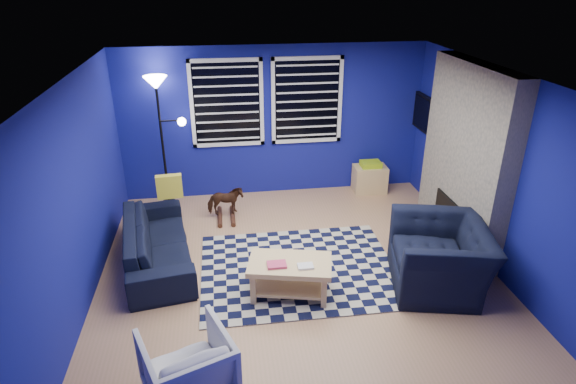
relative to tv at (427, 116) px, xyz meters
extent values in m
plane|color=tan|center=(-2.45, -2.00, -1.40)|extent=(5.00, 5.00, 0.00)
plane|color=white|center=(-2.45, -2.00, 1.10)|extent=(5.00, 5.00, 0.00)
plane|color=navy|center=(-2.45, 0.50, -0.15)|extent=(5.00, 0.00, 5.00)
plane|color=navy|center=(-4.95, -2.00, -0.15)|extent=(0.00, 5.00, 5.00)
plane|color=navy|center=(0.05, -2.00, -0.15)|extent=(0.00, 5.00, 5.00)
cube|color=gray|center=(-0.08, -1.50, -0.15)|extent=(0.26, 2.00, 2.50)
cube|color=black|center=(-0.22, -1.50, -1.05)|extent=(0.04, 0.70, 0.60)
cube|color=gray|center=(-0.35, -1.50, -1.36)|extent=(0.50, 1.20, 0.08)
cube|color=black|center=(-3.20, 0.48, 0.20)|extent=(1.05, 0.02, 1.30)
cube|color=white|center=(-3.20, 0.47, 0.88)|extent=(1.17, 0.05, 0.06)
cube|color=white|center=(-3.20, 0.47, -0.48)|extent=(1.17, 0.05, 0.06)
cube|color=black|center=(-1.90, 0.48, 0.20)|extent=(1.05, 0.02, 1.30)
cube|color=white|center=(-1.90, 0.47, 0.88)|extent=(1.17, 0.05, 0.06)
cube|color=white|center=(-1.90, 0.47, -0.48)|extent=(1.17, 0.05, 0.06)
cube|color=black|center=(0.00, 0.00, 0.00)|extent=(0.06, 1.00, 0.58)
cube|color=black|center=(-0.03, 0.00, 0.00)|extent=(0.01, 0.92, 0.50)
cube|color=black|center=(-2.43, -1.98, -1.39)|extent=(2.51, 2.01, 0.02)
imported|color=black|center=(-4.24, -1.52, -1.10)|extent=(2.12, 1.09, 0.59)
imported|color=black|center=(-0.79, -2.54, -1.00)|extent=(1.43, 1.32, 0.80)
imported|color=gray|center=(-3.74, -3.85, -1.06)|extent=(0.95, 0.96, 0.68)
imported|color=#412114|center=(-3.32, -0.42, -1.10)|extent=(0.29, 0.56, 0.46)
cube|color=#DFBA7D|center=(-2.62, -2.48, -0.97)|extent=(1.06, 0.76, 0.06)
cube|color=#DFBA7D|center=(-2.62, -2.48, -1.27)|extent=(0.96, 0.65, 0.03)
cube|color=#C1375E|center=(-2.78, -2.54, -0.93)|extent=(0.25, 0.21, 0.03)
cube|color=silver|center=(-2.46, -2.61, -0.93)|extent=(0.20, 0.17, 0.03)
cube|color=#DFBA7D|center=(-3.02, -2.70, -1.20)|extent=(0.08, 0.08, 0.39)
cube|color=#DFBA7D|center=(-2.21, -2.70, -1.20)|extent=(0.08, 0.08, 0.39)
cube|color=#DFBA7D|center=(-3.02, -2.27, -1.20)|extent=(0.08, 0.08, 0.39)
cube|color=#DFBA7D|center=(-2.21, -2.27, -1.20)|extent=(0.08, 0.08, 0.39)
cube|color=#DFBA7D|center=(-0.80, 0.25, -1.17)|extent=(0.57, 0.39, 0.46)
cube|color=black|center=(-0.80, 0.25, -1.17)|extent=(0.49, 0.35, 0.37)
cube|color=#A0C717|center=(-0.80, 0.25, -0.89)|extent=(0.35, 0.27, 0.09)
cylinder|color=black|center=(-4.24, 0.24, -1.38)|extent=(0.27, 0.27, 0.03)
cylinder|color=black|center=(-4.24, 0.24, -0.40)|extent=(0.04, 0.04, 1.97)
cone|color=white|center=(-4.24, 0.24, 0.61)|extent=(0.35, 0.35, 0.20)
sphere|color=white|center=(-3.91, 0.18, 0.02)|extent=(0.13, 0.13, 0.13)
cube|color=gold|center=(-4.09, -0.78, -0.64)|extent=(0.37, 0.14, 0.34)
camera|label=1|loc=(-3.32, -7.15, 2.15)|focal=30.00mm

